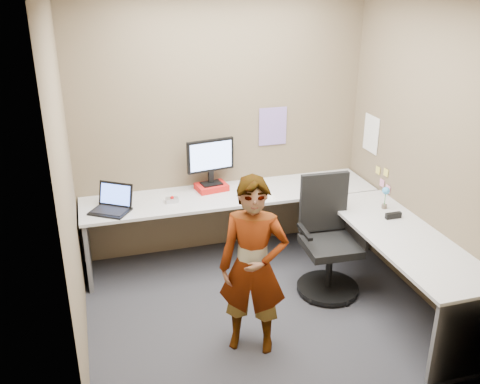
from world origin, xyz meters
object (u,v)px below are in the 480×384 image
object	(u,v)px
monitor	(211,158)
office_chair	(328,246)
person	(253,267)
desk	(292,225)

from	to	relation	value
monitor	office_chair	bearing A→B (deg)	-57.63
monitor	person	world-z (taller)	person
office_chair	person	xyz separation A→B (m)	(-0.92, -0.60, 0.28)
monitor	person	distance (m)	1.63
person	desk	bearing A→B (deg)	76.89
desk	person	bearing A→B (deg)	-127.72
monitor	office_chair	xyz separation A→B (m)	(0.86, -0.99, -0.62)
monitor	desk	bearing A→B (deg)	-60.33
desk	office_chair	size ratio (longest dim) A/B	2.73
desk	person	xyz separation A→B (m)	(-0.65, -0.84, 0.14)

